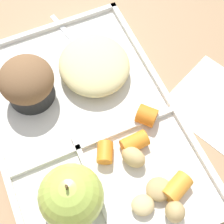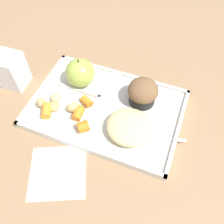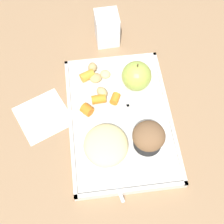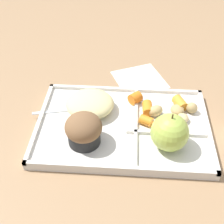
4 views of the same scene
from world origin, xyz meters
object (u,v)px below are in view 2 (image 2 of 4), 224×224
at_px(green_apple, 80,73).
at_px(plastic_fork, 146,136).
at_px(lunch_tray, 106,109).
at_px(milk_carton, 11,72).
at_px(bran_muffin, 143,92).

relative_size(green_apple, plastic_fork, 0.53).
distance_m(lunch_tray, milk_carton, 0.29).
bearing_deg(bran_muffin, plastic_fork, -67.10).
height_order(lunch_tray, plastic_fork, lunch_tray).
bearing_deg(bran_muffin, green_apple, 180.00).
height_order(bran_muffin, plastic_fork, bran_muffin).
height_order(green_apple, milk_carton, green_apple).
bearing_deg(milk_carton, bran_muffin, 7.48).
relative_size(green_apple, milk_carton, 0.88).
bearing_deg(green_apple, bran_muffin, -0.00).
relative_size(lunch_tray, bran_muffin, 4.98).
bearing_deg(lunch_tray, bran_muffin, 34.93).
bearing_deg(green_apple, milk_carton, -161.46).
distance_m(lunch_tray, bran_muffin, 0.11).
xyz_separation_m(lunch_tray, green_apple, (-0.10, 0.06, 0.05)).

